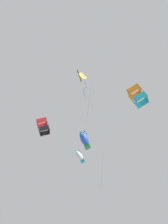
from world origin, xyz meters
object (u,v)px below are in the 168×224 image
object	(u,v)px
kite_diamond_near_right	(80,76)
kite_box_far_centre	(138,96)
kite_box_near_left	(43,127)
kite_fish_low_drifter	(79,156)
kite_fish_highest	(84,139)
kite_diamond_mid_left	(83,77)

from	to	relation	value
kite_diamond_near_right	kite_box_far_centre	bearing A→B (deg)	88.89
kite_box_near_left	kite_diamond_near_right	xyz separation A→B (m)	(4.02, -1.01, 4.66)
kite_box_near_left	kite_box_far_centre	distance (m)	9.70
kite_fish_low_drifter	kite_box_far_centre	bearing A→B (deg)	54.38
kite_box_far_centre	kite_fish_low_drifter	xyz separation A→B (m)	(-8.33, 7.96, -1.12)
kite_fish_highest	kite_box_far_centre	world-z (taller)	kite_box_far_centre
kite_diamond_near_right	kite_fish_low_drifter	distance (m)	10.50
kite_box_near_left	kite_fish_highest	xyz separation A→B (m)	(3.52, 2.30, -0.64)
kite_fish_highest	kite_fish_low_drifter	world-z (taller)	kite_fish_low_drifter
kite_diamond_near_right	kite_diamond_mid_left	bearing A→B (deg)	174.96
kite_box_near_left	kite_fish_highest	distance (m)	4.25
kite_fish_low_drifter	kite_diamond_mid_left	bearing A→B (deg)	27.87
kite_diamond_near_right	kite_fish_low_drifter	size ratio (longest dim) A/B	3.78
kite_diamond_near_right	kite_box_far_centre	distance (m)	6.22
kite_fish_highest	kite_diamond_mid_left	size ratio (longest dim) A/B	1.84
kite_box_near_left	kite_diamond_near_right	size ratio (longest dim) A/B	0.24
kite_box_near_left	kite_diamond_mid_left	xyz separation A→B (m)	(3.48, 1.87, 6.97)
kite_diamond_near_right	kite_fish_low_drifter	world-z (taller)	kite_diamond_near_right
kite_diamond_mid_left	kite_box_far_centre	size ratio (longest dim) A/B	1.74
kite_diamond_near_right	kite_box_far_centre	xyz separation A→B (m)	(5.45, 1.41, -2.64)
kite_box_near_left	kite_diamond_near_right	distance (m)	6.24
kite_box_near_left	kite_diamond_mid_left	bearing A→B (deg)	98.86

